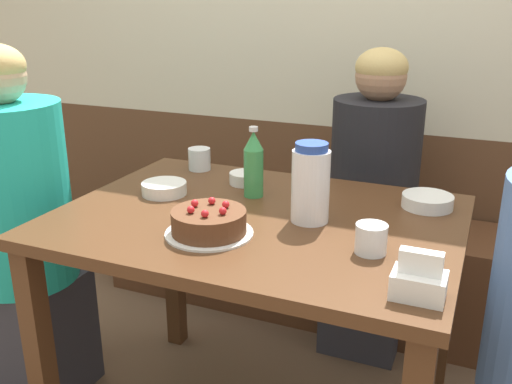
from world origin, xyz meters
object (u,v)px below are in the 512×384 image
Objects in this scene: water_pitcher at (311,184)px; glass_water_tall at (371,239)px; bowl_side_dish at (427,201)px; glass_tumbler_short at (199,159)px; person_grey_tee at (20,237)px; person_teal_shirt at (371,212)px; birthday_cake at (209,223)px; bench_seat at (330,265)px; soju_bottle at (254,164)px; bowl_soup_white at (245,178)px; bowl_rice_small at (164,188)px; napkin_holder at (419,281)px.

glass_water_tall is (0.20, -0.14, -0.07)m from water_pitcher.
glass_water_tall is at bearing -102.90° from bowl_side_dish.
person_grey_tee is at bearing -137.37° from glass_tumbler_short.
person_teal_shirt reaches higher than bowl_side_dish.
birthday_cake is at bearing -139.28° from bowl_side_dish.
bench_seat is 0.94m from soju_bottle.
glass_tumbler_short is (-0.22, 0.08, 0.02)m from bowl_soup_white.
birthday_cake is 1.04× the size of water_pitcher.
bowl_side_dish is 1.32m from person_grey_tee.
glass_water_tall is 0.85m from glass_tumbler_short.
bowl_side_dish is at bearing 11.79° from soju_bottle.
birthday_cake is 1.65× the size of bowl_rice_small.
bowl_soup_white is 0.27m from bowl_rice_small.
person_teal_shirt is at bearing 49.49° from bowl_rice_small.
bowl_side_dish is at bearing 15.26° from person_grey_tee.
napkin_holder is at bearing -36.58° from glass_tumbler_short.
glass_tumbler_short is (-0.29, 0.19, -0.07)m from soju_bottle.
bowl_soup_white is (-0.07, 0.10, -0.09)m from soju_bottle.
bowl_side_dish is (0.78, 0.20, -0.00)m from bowl_rice_small.
person_teal_shirt is (-0.24, 0.42, -0.22)m from bowl_side_dish.
person_teal_shirt reaches higher than napkin_holder.
soju_bottle reaches higher than bench_seat.
water_pitcher is at bearing -4.06° from bowl_rice_small.
water_pitcher is 0.61m from glass_tumbler_short.
bowl_rice_small is at bearing 16.41° from person_grey_tee.
bowl_side_dish is 1.91× the size of glass_water_tall.
napkin_holder is at bearing -40.78° from bowl_soup_white.
soju_bottle is at bearing 141.52° from napkin_holder.
water_pitcher is 1.50× the size of bowl_side_dish.
birthday_cake reaches higher than bench_seat.
water_pitcher is at bearing 42.40° from birthday_cake.
bowl_rice_small is at bearing -160.38° from soju_bottle.
bowl_side_dish is at bearing 29.74° from person_teal_shirt.
bench_seat is 1.02m from bowl_rice_small.
water_pitcher is 1.58× the size of bowl_rice_small.
bowl_side_dish is 0.12× the size of person_grey_tee.
birthday_cake is 0.43m from bowl_soup_white.
person_teal_shirt is (0.56, 0.34, -0.24)m from glass_tumbler_short.
napkin_holder is at bearing -66.64° from bench_seat.
glass_water_tall is (0.69, -0.18, 0.02)m from bowl_rice_small.
person_grey_tee reaches higher than glass_water_tall.
bench_seat is 0.91m from bowl_side_dish.
soju_bottle is at bearing 17.56° from person_grey_tee.
water_pitcher is at bearing -37.74° from bowl_soup_white.
person_grey_tee is at bearing 173.61° from birthday_cake.
bench_seat is at bearing 48.17° from person_grey_tee.
glass_tumbler_short is at bearing 42.63° from person_grey_tee.
soju_bottle is 2.09× the size of bowl_soup_white.
bowl_soup_white is 0.59m from person_teal_shirt.
bowl_rice_small is at bearing 165.73° from glass_water_tall.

